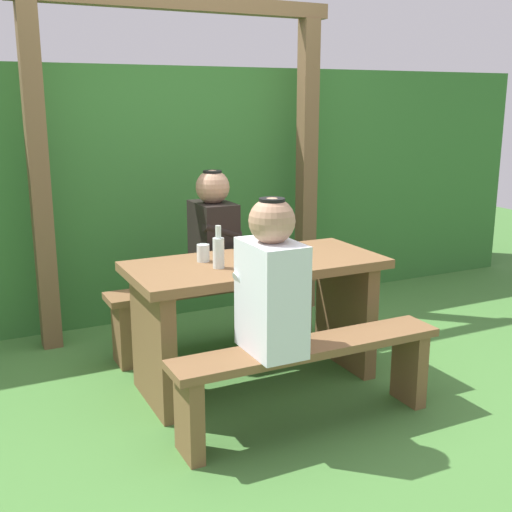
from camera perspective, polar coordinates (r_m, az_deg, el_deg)
name	(u,v)px	position (r m, az deg, el deg)	size (l,w,h in m)	color
ground_plane	(256,381)	(3.75, 0.00, -11.09)	(12.00, 12.00, 0.00)	#447835
hedge_backdrop	(157,188)	(5.07, -8.79, 5.96)	(6.40, 0.82, 1.81)	#346E2F
pergola_post_left	(40,184)	(4.21, -18.69, 6.07)	(0.12, 0.12, 2.13)	brown
pergola_post_right	(307,170)	(4.85, 4.53, 7.67)	(0.12, 0.12, 2.13)	brown
pergola_crossbeam	(181,2)	(4.45, -6.67, 21.49)	(2.16, 0.10, 0.10)	brown
picnic_table	(256,300)	(3.57, 0.00, -3.95)	(1.40, 0.64, 0.72)	brown
bench_near	(309,367)	(3.16, 4.74, -9.84)	(1.40, 0.24, 0.44)	brown
bench_far	(216,301)	(4.13, -3.57, -4.06)	(1.40, 0.24, 0.44)	brown
person_white_shirt	(271,282)	(2.91, 1.36, -2.34)	(0.25, 0.35, 0.72)	silver
person_black_coat	(214,232)	(4.01, -3.80, 2.11)	(0.25, 0.35, 0.72)	black
drinking_glass	(203,253)	(3.50, -4.72, 0.27)	(0.07, 0.07, 0.09)	silver
bottle_left	(219,251)	(3.34, -3.35, 0.43)	(0.06, 0.06, 0.23)	silver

